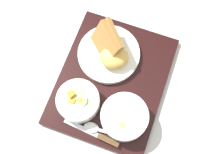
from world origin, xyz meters
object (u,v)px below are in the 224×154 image
(plate_main, at_px, (109,52))
(knife, at_px, (102,138))
(bowl_salad, at_px, (78,101))
(bowl_soup, at_px, (124,117))
(spoon, at_px, (98,130))

(plate_main, relative_size, knife, 1.11)
(bowl_salad, distance_m, knife, 0.13)
(bowl_soup, distance_m, plate_main, 0.21)
(bowl_soup, relative_size, knife, 0.78)
(bowl_soup, xyz_separation_m, plate_main, (0.16, 0.13, -0.01))
(bowl_salad, relative_size, knife, 0.72)
(bowl_soup, xyz_separation_m, knife, (-0.08, 0.03, -0.03))
(bowl_salad, bearing_deg, spoon, -116.38)
(spoon, bearing_deg, bowl_soup, -140.81)
(bowl_soup, height_order, spoon, bowl_soup)
(spoon, bearing_deg, bowl_salad, -38.12)
(bowl_salad, distance_m, plate_main, 0.18)
(bowl_salad, relative_size, bowl_soup, 0.92)
(plate_main, bearing_deg, bowl_soup, -139.79)
(bowl_salad, height_order, spoon, bowl_salad)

